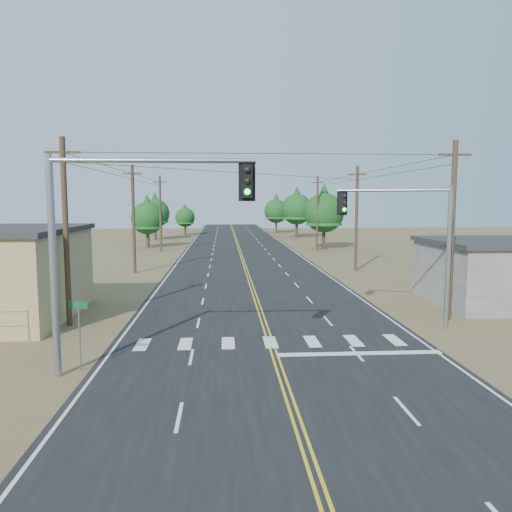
{
  "coord_description": "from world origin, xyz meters",
  "views": [
    {
      "loc": [
        -2.19,
        -14.91,
        6.65
      ],
      "look_at": [
        -0.31,
        13.8,
        3.5
      ],
      "focal_mm": 35.0,
      "sensor_mm": 36.0,
      "label": 1
    }
  ],
  "objects": [
    {
      "name": "utility_pole_left_far",
      "position": [
        -10.5,
        52.0,
        5.12
      ],
      "size": [
        1.8,
        0.3,
        10.0
      ],
      "color": "#4C3826",
      "rests_on": "ground"
    },
    {
      "name": "tree_left_far",
      "position": [
        -9.74,
        84.5,
        3.91
      ],
      "size": [
        3.84,
        3.84,
        6.4
      ],
      "color": "#3F2D1E",
      "rests_on": "ground"
    },
    {
      "name": "utility_pole_left_mid",
      "position": [
        -10.5,
        32.0,
        5.12
      ],
      "size": [
        1.8,
        0.3,
        10.0
      ],
      "color": "#4C3826",
      "rests_on": "ground"
    },
    {
      "name": "tree_left_near",
      "position": [
        -13.05,
        57.47,
        4.73
      ],
      "size": [
        4.65,
        4.65,
        7.75
      ],
      "color": "#3F2D1E",
      "rests_on": "ground"
    },
    {
      "name": "tree_right_near",
      "position": [
        11.88,
        54.2,
        5.63
      ],
      "size": [
        5.53,
        5.53,
        9.21
      ],
      "color": "#3F2D1E",
      "rests_on": "ground"
    },
    {
      "name": "ground",
      "position": [
        0.0,
        0.0,
        0.0
      ],
      "size": [
        220.0,
        220.0,
        0.0
      ],
      "primitive_type": "plane",
      "color": "olive",
      "rests_on": "ground"
    },
    {
      "name": "tree_right_mid",
      "position": [
        11.34,
        76.59,
        5.81
      ],
      "size": [
        5.7,
        5.7,
        9.5
      ],
      "color": "#3F2D1E",
      "rests_on": "ground"
    },
    {
      "name": "utility_pole_left_near",
      "position": [
        -10.5,
        12.0,
        5.12
      ],
      "size": [
        1.8,
        0.3,
        10.0
      ],
      "color": "#4C3826",
      "rests_on": "ground"
    },
    {
      "name": "tree_right_far",
      "position": [
        9.0,
        90.35,
        5.14
      ],
      "size": [
        5.04,
        5.04,
        8.4
      ],
      "color": "#3F2D1E",
      "rests_on": "ground"
    },
    {
      "name": "tree_left_mid",
      "position": [
        -14.0,
        72.68,
        5.12
      ],
      "size": [
        5.02,
        5.02,
        8.37
      ],
      "color": "#3F2D1E",
      "rests_on": "ground"
    },
    {
      "name": "utility_pole_right_mid",
      "position": [
        10.5,
        32.0,
        5.12
      ],
      "size": [
        1.8,
        0.3,
        10.0
      ],
      "color": "#4C3826",
      "rests_on": "ground"
    },
    {
      "name": "utility_pole_right_far",
      "position": [
        10.5,
        52.0,
        5.12
      ],
      "size": [
        1.8,
        0.3,
        10.0
      ],
      "color": "#4C3826",
      "rests_on": "ground"
    },
    {
      "name": "road",
      "position": [
        0.0,
        30.0,
        0.01
      ],
      "size": [
        15.0,
        200.0,
        0.02
      ],
      "primitive_type": "cube",
      "color": "black",
      "rests_on": "ground"
    },
    {
      "name": "signal_mast_right",
      "position": [
        7.85,
        10.55,
        5.02
      ],
      "size": [
        5.6,
        2.14,
        7.45
      ],
      "rotation": [
        0.0,
        0.0,
        -0.34
      ],
      "color": "gray",
      "rests_on": "ground"
    },
    {
      "name": "street_sign",
      "position": [
        -7.84,
        4.55,
        1.86
      ],
      "size": [
        0.8,
        0.28,
        2.78
      ],
      "rotation": [
        0.0,
        0.0,
        -0.3
      ],
      "color": "gray",
      "rests_on": "ground"
    },
    {
      "name": "signal_mast_left",
      "position": [
        -6.28,
        3.96,
        5.73
      ],
      "size": [
        7.73,
        0.56,
        8.39
      ],
      "rotation": [
        0.0,
        0.0,
        -0.01
      ],
      "color": "gray",
      "rests_on": "ground"
    },
    {
      "name": "utility_pole_right_near",
      "position": [
        10.5,
        12.0,
        5.12
      ],
      "size": [
        1.8,
        0.3,
        10.0
      ],
      "color": "#4C3826",
      "rests_on": "ground"
    }
  ]
}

